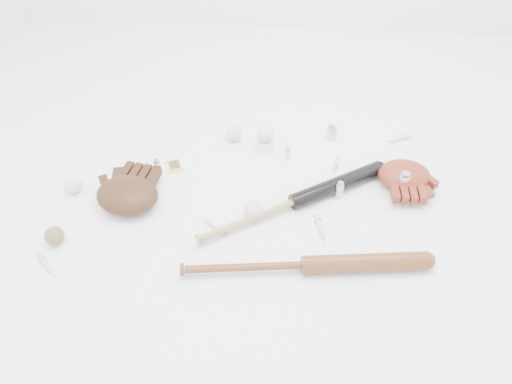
# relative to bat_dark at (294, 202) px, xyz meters

# --- Properties ---
(bat_dark) EXTENTS (0.76, 0.52, 0.06)m
(bat_dark) POSITION_rel_bat_dark_xyz_m (0.00, 0.00, 0.00)
(bat_dark) COLOR black
(bat_dark) RESTS_ON ground
(bat_wood) EXTENTS (0.89, 0.17, 0.07)m
(bat_wood) POSITION_rel_bat_dark_xyz_m (0.04, -0.30, 0.00)
(bat_wood) COLOR brown
(bat_wood) RESTS_ON ground
(glove_dark) EXTENTS (0.33, 0.33, 0.10)m
(glove_dark) POSITION_rel_bat_dark_xyz_m (-0.64, -0.03, 0.02)
(glove_dark) COLOR #341E0E
(glove_dark) RESTS_ON ground
(glove_tan) EXTENTS (0.25, 0.25, 0.09)m
(glove_tan) POSITION_rel_bat_dark_xyz_m (0.44, 0.17, 0.01)
(glove_tan) COLOR maroon
(glove_tan) RESTS_ON ground
(trading_card) EXTENTS (0.09, 0.10, 0.00)m
(trading_card) POSITION_rel_bat_dark_xyz_m (-0.51, 0.20, -0.03)
(trading_card) COLOR gold
(trading_card) RESTS_ON ground
(pedestal) EXTENTS (0.08, 0.08, 0.04)m
(pedestal) POSITION_rel_bat_dark_xyz_m (-0.13, 0.36, -0.01)
(pedestal) COLOR white
(pedestal) RESTS_ON ground
(baseball_on_pedestal) EXTENTS (0.07, 0.07, 0.07)m
(baseball_on_pedestal) POSITION_rel_bat_dark_xyz_m (-0.13, 0.36, 0.04)
(baseball_on_pedestal) COLOR silver
(baseball_on_pedestal) RESTS_ON pedestal
(baseball_left) EXTENTS (0.07, 0.07, 0.07)m
(baseball_left) POSITION_rel_bat_dark_xyz_m (-0.88, 0.03, 0.00)
(baseball_left) COLOR silver
(baseball_left) RESTS_ON ground
(baseball_upper) EXTENTS (0.07, 0.07, 0.07)m
(baseball_upper) POSITION_rel_bat_dark_xyz_m (-0.28, 0.40, 0.00)
(baseball_upper) COLOR silver
(baseball_upper) RESTS_ON ground
(baseball_mid) EXTENTS (0.07, 0.07, 0.07)m
(baseball_mid) POSITION_rel_bat_dark_xyz_m (-0.16, -0.06, 0.00)
(baseball_mid) COLOR silver
(baseball_mid) RESTS_ON ground
(baseball_aged) EXTENTS (0.07, 0.07, 0.07)m
(baseball_aged) POSITION_rel_bat_dark_xyz_m (-0.86, -0.24, 0.00)
(baseball_aged) COLOR brown
(baseball_aged) RESTS_ON ground
(syringe_0) EXTENTS (0.12, 0.12, 0.02)m
(syringe_0) POSITION_rel_bat_dark_xyz_m (-0.85, -0.35, -0.02)
(syringe_0) COLOR #ADBCC6
(syringe_0) RESTS_ON ground
(syringe_1) EXTENTS (0.13, 0.10, 0.02)m
(syringe_1) POSITION_rel_bat_dark_xyz_m (-0.29, -0.13, -0.02)
(syringe_1) COLOR #ADBCC6
(syringe_1) RESTS_ON ground
(syringe_2) EXTENTS (0.05, 0.14, 0.02)m
(syringe_2) POSITION_rel_bat_dark_xyz_m (0.18, 0.28, -0.02)
(syringe_2) COLOR #ADBCC6
(syringe_2) RESTS_ON ground
(syringe_3) EXTENTS (0.06, 0.16, 0.02)m
(syringe_3) POSITION_rel_bat_dark_xyz_m (0.10, -0.11, -0.02)
(syringe_3) COLOR #ADBCC6
(syringe_3) RESTS_ON ground
(syringe_4) EXTENTS (0.16, 0.09, 0.02)m
(syringe_4) POSITION_rel_bat_dark_xyz_m (0.46, 0.45, -0.02)
(syringe_4) COLOR #ADBCC6
(syringe_4) RESTS_ON ground
(vial_0) EXTENTS (0.03, 0.03, 0.07)m
(vial_0) POSITION_rel_bat_dark_xyz_m (0.15, 0.45, 0.00)
(vial_0) COLOR #B5BEC6
(vial_0) RESTS_ON ground
(vial_1) EXTENTS (0.02, 0.02, 0.06)m
(vial_1) POSITION_rel_bat_dark_xyz_m (-0.04, 0.29, -0.00)
(vial_1) COLOR #B5BEC6
(vial_1) RESTS_ON ground
(vial_2) EXTENTS (0.03, 0.03, 0.07)m
(vial_2) POSITION_rel_bat_dark_xyz_m (0.18, 0.07, 0.01)
(vial_2) COLOR #B5BEC6
(vial_2) RESTS_ON ground
(vial_3) EXTENTS (0.04, 0.04, 0.10)m
(vial_3) POSITION_rel_bat_dark_xyz_m (0.43, 0.12, 0.02)
(vial_3) COLOR #B5BEC6
(vial_3) RESTS_ON ground
(vial_4) EXTENTS (0.03, 0.03, 0.07)m
(vial_4) POSITION_rel_bat_dark_xyz_m (-0.57, 0.16, 0.00)
(vial_4) COLOR #B5BEC6
(vial_4) RESTS_ON ground
(vial_5) EXTENTS (0.03, 0.03, 0.07)m
(vial_5) POSITION_rel_bat_dark_xyz_m (0.17, 0.44, 0.00)
(vial_5) COLOR #B5BEC6
(vial_5) RESTS_ON ground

